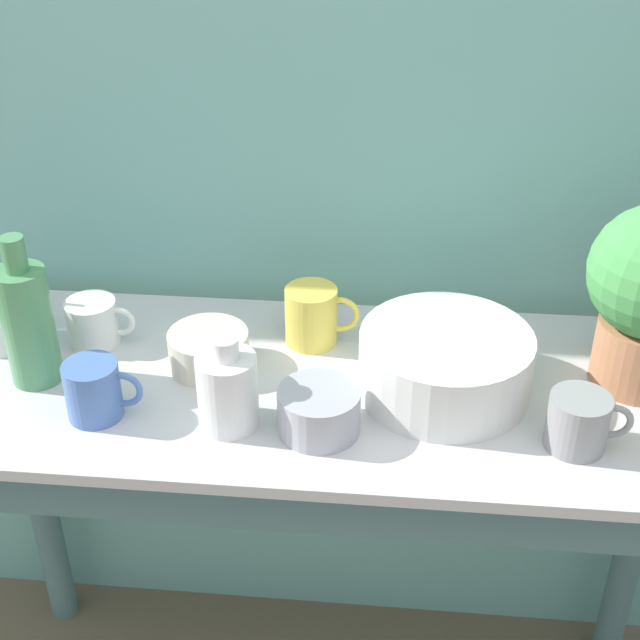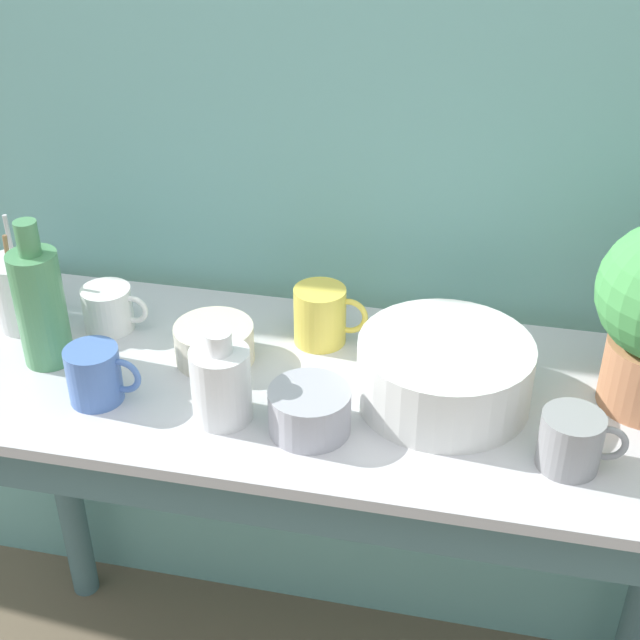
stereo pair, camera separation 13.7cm
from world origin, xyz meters
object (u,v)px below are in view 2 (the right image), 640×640
(bowl_small_cream, at_px, (214,343))
(bowl_small_steel, at_px, (310,410))
(mug_white, at_px, (109,309))
(utensil_cup, at_px, (23,292))
(mug_grey, at_px, (572,441))
(mug_blue, at_px, (96,375))
(mug_yellow, at_px, (321,315))
(bottle_short, at_px, (221,382))
(bottle_tall, at_px, (40,305))
(bowl_wash_large, at_px, (444,372))

(bowl_small_cream, relative_size, bowl_small_steel, 1.07)
(mug_white, xyz_separation_m, utensil_cup, (-0.15, -0.02, 0.02))
(mug_grey, bearing_deg, mug_blue, 179.63)
(bowl_small_steel, xyz_separation_m, utensil_cup, (-0.56, 0.19, 0.03))
(mug_yellow, bearing_deg, mug_white, -174.23)
(bottle_short, relative_size, mug_white, 1.29)
(mug_blue, xyz_separation_m, bowl_small_steel, (0.34, -0.00, -0.01))
(bottle_tall, bearing_deg, bottle_short, -14.85)
(mug_grey, height_order, bowl_small_steel, mug_grey)
(bottle_tall, xyz_separation_m, mug_white, (0.06, 0.11, -0.07))
(mug_grey, relative_size, bowl_small_cream, 0.93)
(mug_blue, bearing_deg, mug_grey, -0.37)
(mug_blue, relative_size, mug_grey, 0.97)
(bottle_tall, bearing_deg, mug_blue, -34.25)
(mug_yellow, bearing_deg, utensil_cup, -174.18)
(mug_yellow, bearing_deg, bottle_short, -113.13)
(mug_white, height_order, mug_yellow, mug_yellow)
(mug_yellow, height_order, mug_grey, mug_yellow)
(bottle_short, distance_m, mug_white, 0.34)
(bottle_tall, relative_size, utensil_cup, 1.26)
(bowl_wash_large, distance_m, mug_grey, 0.22)
(bottle_tall, bearing_deg, utensil_cup, 132.94)
(mug_grey, xyz_separation_m, utensil_cup, (-0.93, 0.19, 0.02))
(bowl_small_steel, bearing_deg, mug_white, 153.36)
(mug_white, bearing_deg, bottle_tall, -117.93)
(mug_white, height_order, utensil_cup, utensil_cup)
(mug_blue, xyz_separation_m, mug_white, (-0.07, 0.20, -0.01))
(bowl_wash_large, xyz_separation_m, mug_blue, (-0.53, -0.11, -0.01))
(bottle_tall, height_order, mug_yellow, bottle_tall)
(utensil_cup, bearing_deg, mug_white, 5.94)
(bowl_wash_large, height_order, bowl_small_steel, bowl_wash_large)
(bowl_wash_large, xyz_separation_m, utensil_cup, (-0.74, 0.07, 0.01))
(bowl_wash_large, relative_size, bottle_short, 1.77)
(bowl_small_cream, bearing_deg, bowl_wash_large, -5.06)
(mug_yellow, xyz_separation_m, bowl_small_cream, (-0.16, -0.09, -0.02))
(mug_blue, bearing_deg, bottle_short, -0.49)
(bowl_wash_large, distance_m, bottle_tall, 0.66)
(mug_grey, bearing_deg, utensil_cup, 168.59)
(mug_yellow, relative_size, utensil_cup, 0.63)
(bottle_tall, distance_m, mug_white, 0.14)
(mug_grey, height_order, utensil_cup, utensil_cup)
(bottle_tall, bearing_deg, mug_yellow, 19.29)
(bowl_small_steel, bearing_deg, mug_yellow, 97.97)
(utensil_cup, bearing_deg, bowl_small_steel, -18.62)
(mug_blue, height_order, bowl_small_cream, mug_blue)
(utensil_cup, bearing_deg, mug_blue, -40.24)
(bottle_tall, height_order, bowl_small_cream, bottle_tall)
(mug_yellow, bearing_deg, bowl_small_steel, -82.03)
(bottle_short, distance_m, bowl_small_cream, 0.16)
(bowl_small_steel, height_order, utensil_cup, utensil_cup)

